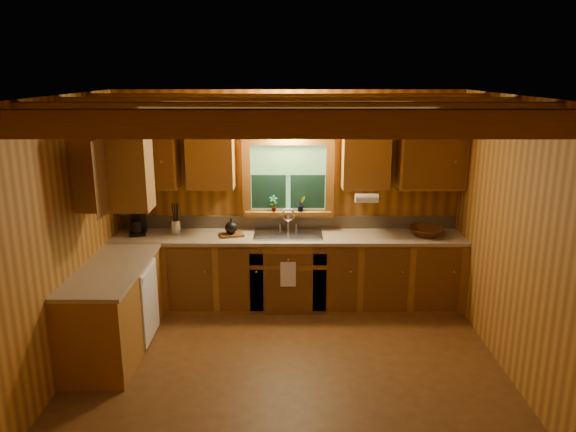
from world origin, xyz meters
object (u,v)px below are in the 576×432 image
at_px(wicker_basket, 426,232).
at_px(sink, 288,238).
at_px(coffee_maker, 137,221).
at_px(cutting_board, 231,235).

bearing_deg(wicker_basket, sink, 178.95).
height_order(coffee_maker, wicker_basket, coffee_maker).
bearing_deg(sink, coffee_maker, 178.71).
bearing_deg(coffee_maker, sink, -16.37).
relative_size(cutting_board, wicker_basket, 0.69).
height_order(sink, cutting_board, sink).
xyz_separation_m(sink, wicker_basket, (1.65, -0.03, 0.09)).
distance_m(coffee_maker, cutting_board, 1.15).
height_order(sink, wicker_basket, sink).
relative_size(sink, coffee_maker, 2.45).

